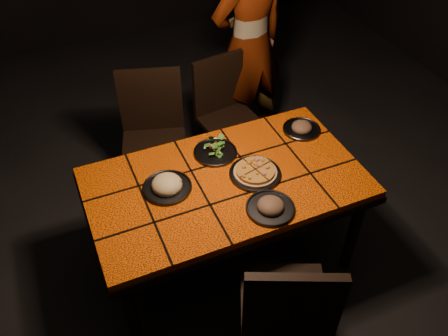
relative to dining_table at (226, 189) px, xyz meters
name	(u,v)px	position (x,y,z in m)	size (l,w,h in m)	color
room_shell	(226,66)	(0.00, 0.00, 0.83)	(6.04, 7.04, 3.08)	black
dining_table	(226,189)	(0.00, 0.00, 0.00)	(1.62, 0.92, 0.75)	#FF5B08
chair_near	(287,308)	(-0.01, -0.78, -0.10)	(0.59, 0.59, 0.99)	black
chair_far_left	(153,129)	(-0.20, 0.86, -0.10)	(0.56, 0.56, 0.99)	black
chair_far_right	(225,108)	(0.40, 0.93, -0.14)	(0.47, 0.47, 0.93)	black
diner	(249,44)	(0.70, 1.17, 0.23)	(0.65, 0.43, 1.79)	brown
plate_pizza	(255,173)	(0.18, -0.03, 0.10)	(0.31, 0.31, 0.04)	#3E3E43
plate_pasta	(167,185)	(-0.34, 0.07, 0.10)	(0.28, 0.28, 0.09)	#3E3E43
plate_salad	(215,150)	(0.03, 0.24, 0.10)	(0.27, 0.27, 0.07)	#3E3E43
plate_mushroom_a	(271,206)	(0.13, -0.31, 0.10)	(0.27, 0.27, 0.09)	#3E3E43
plate_mushroom_b	(302,128)	(0.64, 0.23, 0.10)	(0.25, 0.25, 0.08)	#3E3E43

